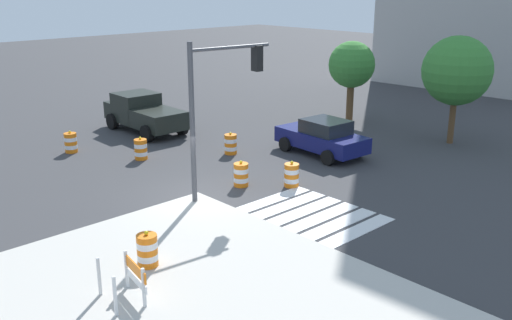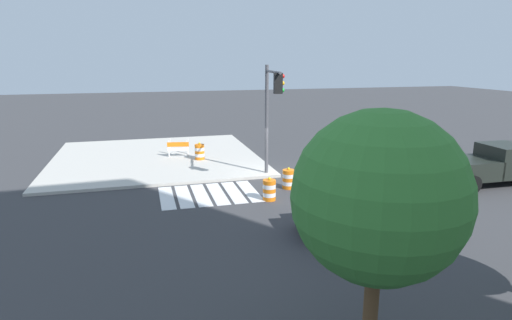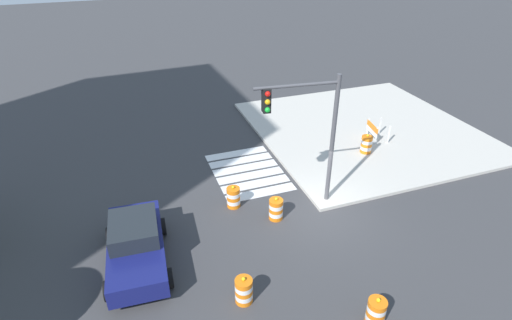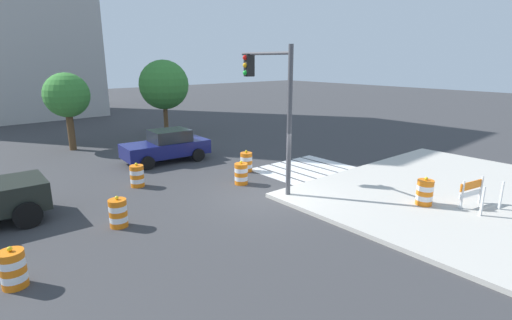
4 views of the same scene
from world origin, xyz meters
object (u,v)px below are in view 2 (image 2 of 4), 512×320
object	(u,v)px
traffic_barrel_near_corner	(384,167)
construction_barricade	(178,147)
traffic_light_pole	(271,102)
traffic_barrel_median_far	(384,189)
street_tree_streetside_near	(379,197)
traffic_barrel_median_near	(269,190)
traffic_barrel_crosswalk_end	(288,179)
traffic_barrel_far_curb	(414,156)
sports_car	(358,210)
traffic_barrel_on_sidewalk	(200,152)
pickup_truck	(494,164)

from	to	relation	value
traffic_barrel_near_corner	construction_barricade	world-z (taller)	construction_barricade
traffic_barrel_near_corner	traffic_light_pole	size ratio (longest dim) A/B	0.19
traffic_barrel_median_far	street_tree_streetside_near	world-z (taller)	street_tree_streetside_near
traffic_barrel_median_near	construction_barricade	xyz separation A→B (m)	(3.05, -8.92, 0.27)
traffic_barrel_median_far	traffic_barrel_crosswalk_end	bearing A→B (deg)	-35.56
traffic_barrel_near_corner	street_tree_streetside_near	size ratio (longest dim) A/B	0.20
traffic_barrel_near_corner	traffic_barrel_far_curb	bearing A→B (deg)	-150.67
traffic_barrel_far_curb	traffic_light_pole	world-z (taller)	traffic_light_pole
sports_car	traffic_barrel_on_sidewalk	xyz separation A→B (m)	(3.91, -11.78, -0.21)
pickup_truck	traffic_barrel_crosswalk_end	xyz separation A→B (m)	(9.81, -1.91, -0.52)
traffic_barrel_crosswalk_end	traffic_barrel_median_far	size ratio (longest dim) A/B	1.00
pickup_truck	traffic_light_pole	world-z (taller)	traffic_light_pole
traffic_barrel_crosswalk_end	street_tree_streetside_near	xyz separation A→B (m)	(2.38, 11.42, 3.03)
pickup_truck	street_tree_streetside_near	size ratio (longest dim) A/B	1.01
traffic_barrel_crosswalk_end	traffic_light_pole	size ratio (longest dim) A/B	0.19
traffic_barrel_crosswalk_end	traffic_barrel_median_near	xyz separation A→B (m)	(1.36, 1.36, 0.00)
traffic_barrel_crosswalk_end	street_tree_streetside_near	bearing A→B (deg)	78.24
sports_car	traffic_barrel_on_sidewalk	size ratio (longest dim) A/B	4.33
traffic_barrel_crosswalk_end	traffic_barrel_on_sidewalk	bearing A→B (deg)	-62.53
sports_car	construction_barricade	bearing A→B (deg)	-68.84
traffic_barrel_on_sidewalk	street_tree_streetside_near	distance (m)	18.00
pickup_truck	traffic_barrel_far_curb	distance (m)	4.72
traffic_barrel_near_corner	traffic_barrel_crosswalk_end	distance (m)	5.66
sports_car	traffic_barrel_on_sidewalk	bearing A→B (deg)	-71.62
traffic_barrel_far_curb	street_tree_streetside_near	bearing A→B (deg)	51.81
street_tree_streetside_near	traffic_barrel_near_corner	bearing A→B (deg)	-122.87
traffic_barrel_near_corner	traffic_barrel_median_far	world-z (taller)	same
traffic_barrel_on_sidewalk	traffic_light_pole	xyz separation A→B (m)	(-2.83, 4.98, 3.31)
pickup_truck	traffic_barrel_near_corner	size ratio (longest dim) A/B	5.09
traffic_barrel_median_far	street_tree_streetside_near	bearing A→B (deg)	56.54
sports_car	street_tree_streetside_near	world-z (taller)	street_tree_streetside_near
traffic_barrel_median_far	traffic_barrel_far_curb	bearing A→B (deg)	-135.12
pickup_truck	construction_barricade	bearing A→B (deg)	-33.65
sports_car	construction_barricade	world-z (taller)	sports_car
traffic_barrel_near_corner	traffic_barrel_median_far	size ratio (longest dim) A/B	1.00
traffic_barrel_median_near	traffic_barrel_on_sidewalk	size ratio (longest dim) A/B	1.00
sports_car	traffic_barrel_on_sidewalk	world-z (taller)	sports_car
traffic_barrel_median_near	traffic_barrel_median_far	world-z (taller)	same
construction_barricade	traffic_light_pole	size ratio (longest dim) A/B	0.25
traffic_barrel_median_far	traffic_barrel_far_curb	size ratio (longest dim) A/B	1.00
sports_car	traffic_barrel_far_curb	world-z (taller)	sports_car
sports_car	street_tree_streetside_near	bearing A→B (deg)	63.22
sports_car	traffic_barrel_far_curb	distance (m)	11.44
sports_car	construction_barricade	xyz separation A→B (m)	(5.04, -13.02, -0.09)
traffic_barrel_median_near	traffic_barrel_near_corner	bearing A→B (deg)	-161.92
traffic_barrel_far_curb	construction_barricade	distance (m)	13.99
pickup_truck	traffic_barrel_median_far	world-z (taller)	pickup_truck
construction_barricade	street_tree_streetside_near	xyz separation A→B (m)	(-2.03, 18.98, 2.77)
construction_barricade	street_tree_streetside_near	world-z (taller)	street_tree_streetside_near
traffic_barrel_far_curb	construction_barricade	xyz separation A→B (m)	(13.10, -4.91, 0.27)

